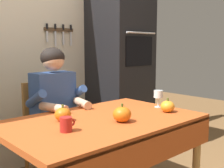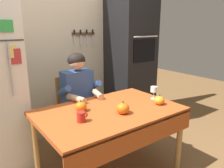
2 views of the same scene
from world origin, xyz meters
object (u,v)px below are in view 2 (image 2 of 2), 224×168
(dining_table, at_px, (111,118))
(chair_behind_person, at_px, (74,109))
(pumpkin_small, at_px, (159,100))
(wall_oven, at_px, (130,59))
(seated_person, at_px, (80,96))
(wine_glass, at_px, (154,90))
(pumpkin_large, at_px, (81,106))
(coffee_mug, at_px, (81,117))
(pumpkin_medium, at_px, (123,108))

(dining_table, height_order, chair_behind_person, chair_behind_person)
(pumpkin_small, bearing_deg, wall_oven, 63.76)
(chair_behind_person, relative_size, seated_person, 0.75)
(seated_person, distance_m, wine_glass, 0.87)
(chair_behind_person, xyz_separation_m, pumpkin_large, (-0.23, -0.64, 0.28))
(seated_person, bearing_deg, pumpkin_small, -55.92)
(chair_behind_person, bearing_deg, wall_oven, 6.98)
(chair_behind_person, relative_size, coffee_mug, 8.98)
(chair_behind_person, height_order, wine_glass, chair_behind_person)
(dining_table, distance_m, pumpkin_medium, 0.20)
(wall_oven, relative_size, dining_table, 1.50)
(wine_glass, xyz_separation_m, pumpkin_large, (-0.85, 0.16, -0.06))
(pumpkin_small, bearing_deg, seated_person, 124.08)
(pumpkin_medium, bearing_deg, chair_behind_person, 93.44)
(seated_person, height_order, coffee_mug, seated_person)
(wall_oven, distance_m, dining_table, 1.45)
(dining_table, xyz_separation_m, pumpkin_small, (0.51, -0.17, 0.13))
(wine_glass, xyz_separation_m, pumpkin_medium, (-0.56, -0.13, -0.05))
(pumpkin_large, bearing_deg, pumpkin_small, -23.27)
(chair_behind_person, distance_m, seated_person, 0.29)
(pumpkin_small, bearing_deg, wine_glass, 61.42)
(dining_table, height_order, pumpkin_large, pumpkin_large)
(seated_person, bearing_deg, wall_oven, 16.70)
(chair_behind_person, relative_size, pumpkin_small, 8.22)
(pumpkin_medium, bearing_deg, pumpkin_large, 134.71)
(wine_glass, bearing_deg, chair_behind_person, 127.42)
(wall_oven, relative_size, pumpkin_small, 18.55)
(chair_behind_person, distance_m, coffee_mug, 0.97)
(dining_table, distance_m, wine_glass, 0.63)
(pumpkin_large, bearing_deg, wine_glass, -10.90)
(pumpkin_large, bearing_deg, pumpkin_medium, -45.29)
(pumpkin_large, bearing_deg, seated_person, 62.64)
(coffee_mug, bearing_deg, dining_table, 10.42)
(pumpkin_large, bearing_deg, coffee_mug, -118.02)
(pumpkin_large, distance_m, pumpkin_medium, 0.41)
(seated_person, distance_m, pumpkin_medium, 0.74)
(wall_oven, height_order, seated_person, wall_oven)
(dining_table, bearing_deg, wall_oven, 41.31)
(dining_table, height_order, seated_person, seated_person)
(pumpkin_large, height_order, pumpkin_small, pumpkin_large)
(pumpkin_large, height_order, pumpkin_medium, pumpkin_medium)
(wall_oven, height_order, dining_table, wall_oven)
(pumpkin_medium, distance_m, pumpkin_small, 0.47)
(wall_oven, height_order, wine_glass, wall_oven)
(coffee_mug, bearing_deg, seated_person, 62.42)
(dining_table, bearing_deg, chair_behind_person, 90.96)
(dining_table, height_order, pumpkin_small, pumpkin_small)
(dining_table, relative_size, pumpkin_large, 11.91)
(seated_person, relative_size, wine_glass, 8.55)
(wall_oven, relative_size, coffee_mug, 20.27)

